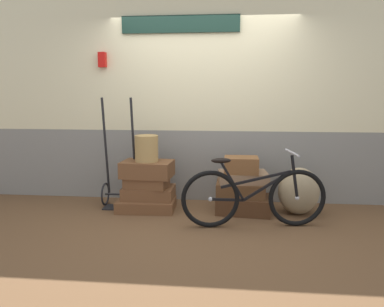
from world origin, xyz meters
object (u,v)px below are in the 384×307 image
Objects in this scene: luggage_trolley at (120,183)px; burlap_sack at (299,191)px; suitcase_6 at (243,177)px; wicker_basket at (147,148)px; bicycle at (254,197)px; suitcase_1 at (149,192)px; suitcase_0 at (146,204)px; suitcase_7 at (241,165)px; suitcase_4 at (244,204)px; suitcase_5 at (240,189)px; suitcase_2 at (147,182)px; suitcase_3 at (147,169)px.

burlap_sack is at bearing -2.40° from luggage_trolley.
suitcase_6 is 0.42× the size of luggage_trolley.
bicycle is (1.33, -0.50, -0.46)m from wicker_basket.
suitcase_1 is at bearing 179.53° from burlap_sack.
suitcase_0 is 1.76× the size of suitcase_7.
bicycle reaches higher than suitcase_4.
suitcase_5 is 1.44× the size of suitcase_7.
suitcase_4 is at bearing 99.50° from bicycle.
suitcase_0 is at bearing -118.62° from wicker_basket.
suitcase_0 is at bearing 160.49° from bicycle.
suitcase_7 is 0.79m from burlap_sack.
suitcase_2 is 1.28m from suitcase_4.
suitcase_3 is at bearing 178.39° from suitcase_7.
wicker_basket is 0.20× the size of bicycle.
suitcase_6 reaches higher than suitcase_0.
wicker_basket is (0.01, 0.00, 0.44)m from suitcase_2.
suitcase_3 is 1.93m from burlap_sack.
suitcase_5 is 0.32m from suitcase_7.
bicycle is (0.13, -0.52, 0.05)m from suitcase_5.
suitcase_4 is at bearing 0.30° from wicker_basket.
suitcase_6 is 1.81× the size of wicker_basket.
suitcase_0 is 0.73m from wicker_basket.
burlap_sack is at bearing -0.22° from suitcase_1.
luggage_trolley is at bearing 160.61° from bicycle.
suitcase_4 is 0.46× the size of luggage_trolley.
suitcase_1 is 1.22× the size of suitcase_2.
suitcase_3 is 0.39× the size of bicycle.
burlap_sack is at bearing 2.78° from suitcase_7.
luggage_trolley is 2.31m from burlap_sack.
suitcase_5 is at bearing 179.42° from burlap_sack.
suitcase_3 is 1.06× the size of suitcase_6.
burlap_sack is at bearing 40.64° from bicycle.
suitcase_6 is 1.62m from luggage_trolley.
suitcase_4 is 2.01× the size of wicker_basket.
suitcase_6 is at bearing 178.46° from burlap_sack.
luggage_trolley is (-1.62, 0.08, -0.13)m from suitcase_6.
suitcase_2 is 0.89× the size of suitcase_5.
burlap_sack is at bearing 0.51° from suitcase_5.
wicker_basket reaches higher than suitcase_1.
suitcase_1 is 1.57× the size of suitcase_7.
suitcase_4 is 1.61× the size of suitcase_7.
suitcase_3 is (-0.01, -0.01, 0.31)m from suitcase_1.
burlap_sack is (0.68, 0.00, 0.19)m from suitcase_4.
suitcase_2 is 0.37× the size of luggage_trolley.
suitcase_4 reaches higher than suitcase_0.
bicycle is at bearing -19.39° from luggage_trolley.
luggage_trolley reaches higher than suitcase_5.
suitcase_7 is at bearing -4.69° from luggage_trolley.
suitcase_5 is at bearing 0.42° from suitcase_0.
bicycle is at bearing -21.00° from suitcase_0.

